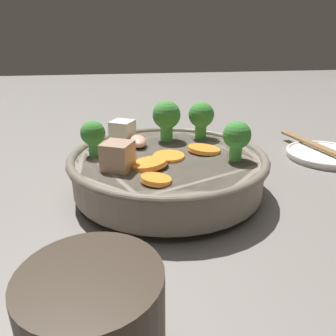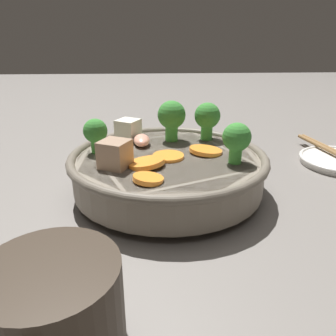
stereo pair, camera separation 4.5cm
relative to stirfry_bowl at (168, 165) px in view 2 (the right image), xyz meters
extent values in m
plane|color=slate|center=(0.00, 0.00, -0.04)|extent=(3.00, 3.00, 0.00)
cylinder|color=slate|center=(0.00, 0.00, -0.03)|extent=(0.14, 0.14, 0.01)
cylinder|color=slate|center=(0.00, 0.00, -0.01)|extent=(0.26, 0.26, 0.04)
torus|color=#685F52|center=(0.00, 0.00, 0.01)|extent=(0.27, 0.27, 0.01)
cylinder|color=brown|center=(0.00, 0.00, 0.00)|extent=(0.24, 0.24, 0.02)
cylinder|color=orange|center=(0.03, -0.03, 0.02)|extent=(0.06, 0.06, 0.01)
cylinder|color=orange|center=(0.08, -0.03, 0.02)|extent=(0.05, 0.05, 0.01)
cylinder|color=orange|center=(-0.01, 0.05, 0.02)|extent=(0.06, 0.06, 0.01)
cylinder|color=orange|center=(0.01, 0.00, 0.02)|extent=(0.06, 0.06, 0.00)
cylinder|color=green|center=(-0.07, 0.01, 0.03)|extent=(0.02, 0.02, 0.03)
sphere|color=#388433|center=(-0.07, 0.01, 0.05)|extent=(0.04, 0.04, 0.04)
cylinder|color=green|center=(-0.02, -0.10, 0.02)|extent=(0.01, 0.01, 0.02)
sphere|color=#388433|center=(-0.02, -0.10, 0.05)|extent=(0.03, 0.03, 0.03)
cylinder|color=green|center=(0.03, 0.08, 0.02)|extent=(0.02, 0.02, 0.02)
sphere|color=#388433|center=(0.03, 0.08, 0.05)|extent=(0.04, 0.04, 0.04)
cylinder|color=green|center=(-0.07, 0.06, 0.03)|extent=(0.02, 0.02, 0.02)
sphere|color=#388433|center=(-0.07, 0.06, 0.05)|extent=(0.04, 0.04, 0.04)
cube|color=silver|center=(-0.08, -0.06, 0.03)|extent=(0.04, 0.04, 0.03)
cube|color=#9E7F66|center=(0.04, -0.07, 0.03)|extent=(0.05, 0.05, 0.03)
ellipsoid|color=#EA9E84|center=(-0.05, -0.04, 0.02)|extent=(0.04, 0.03, 0.02)
cylinder|color=#33281E|center=(0.25, -0.09, 0.00)|extent=(0.09, 0.09, 0.07)
camera|label=1|loc=(0.42, -0.07, 0.17)|focal=35.00mm
camera|label=2|loc=(0.42, -0.02, 0.17)|focal=35.00mm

